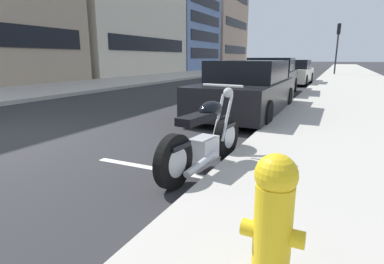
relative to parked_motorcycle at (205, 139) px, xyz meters
name	(u,v)px	position (x,y,z in m)	size (l,w,h in m)	color
ground_plane	(0,142)	(-0.27, 3.93, -0.43)	(260.00, 260.00, 0.00)	#28282B
sidewalk_near_curb	(360,91)	(11.73, -2.43, -0.36)	(120.00, 4.40, 0.14)	#ADA89E
sidewalk_far_curb	(122,81)	(11.73, 10.49, -0.36)	(120.00, 5.00, 0.14)	#ADA89E
parking_stall_stripe	(165,170)	(-0.27, 0.47, -0.43)	(0.12, 2.20, 0.01)	silver
parked_motorcycle	(205,139)	(0.00, 0.00, 0.00)	(2.04, 0.62, 1.12)	black
parked_car_second_in_row	(248,89)	(4.39, 0.62, 0.24)	(4.64, 1.86, 1.42)	black
parked_car_across_street	(271,77)	(9.43, 1.00, 0.28)	(4.14, 1.98, 1.49)	black
parked_car_behind_motorcycle	(294,73)	(15.12, 0.86, 0.21)	(4.24, 1.91, 1.38)	beige
fire_hydrant	(273,220)	(-2.02, -1.28, 0.15)	(0.24, 0.36, 0.84)	gold
traffic_signal_near_corner	(338,38)	(25.52, -1.14, 2.66)	(0.36, 0.28, 4.09)	black
townhouse_corner_block	(111,6)	(18.81, 16.80, 5.39)	(12.87, 8.08, 11.65)	beige
townhouse_mid_block	(162,32)	(30.40, 18.68, 4.10)	(9.70, 11.85, 9.06)	#6B84B2
townhouse_far_uphill	(207,28)	(42.10, 17.58, 5.56)	(11.83, 9.64, 11.98)	tan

